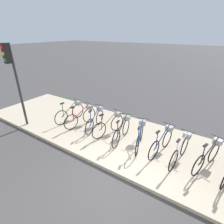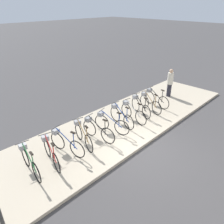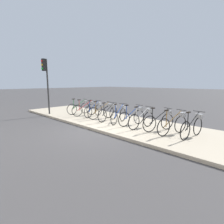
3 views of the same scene
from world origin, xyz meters
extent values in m
plane|color=#423F3F|center=(0.00, 0.00, 0.00)|extent=(120.00, 120.00, 0.00)
cube|color=#B7A88E|center=(0.00, 1.83, 0.06)|extent=(15.79, 3.67, 0.12)
torus|color=black|center=(-3.73, 1.21, 0.47)|extent=(0.12, 0.71, 0.71)
torus|color=black|center=(-3.62, 2.17, 0.47)|extent=(0.12, 0.71, 0.71)
cylinder|color=#267238|center=(-3.67, 1.69, 0.76)|extent=(0.15, 0.99, 0.60)
cylinder|color=#267238|center=(-3.71, 1.34, 0.79)|extent=(0.04, 0.04, 0.64)
cube|color=black|center=(-3.71, 1.34, 1.13)|extent=(0.09, 0.21, 0.04)
cylinder|color=#262626|center=(-3.62, 2.17, 1.08)|extent=(0.46, 0.08, 0.02)
cube|color=gray|center=(-3.61, 2.22, 0.88)|extent=(0.26, 0.23, 0.18)
torus|color=black|center=(-3.05, 1.15, 0.47)|extent=(0.20, 0.70, 0.71)
torus|color=black|center=(-2.82, 2.10, 0.47)|extent=(0.20, 0.70, 0.71)
cylinder|color=red|center=(-2.94, 1.62, 0.76)|extent=(0.26, 0.97, 0.60)
cylinder|color=red|center=(-3.02, 1.28, 0.79)|extent=(0.04, 0.04, 0.64)
cube|color=black|center=(-3.02, 1.28, 1.13)|extent=(0.11, 0.21, 0.04)
cylinder|color=#262626|center=(-2.82, 2.10, 1.08)|extent=(0.45, 0.13, 0.02)
cube|color=gray|center=(-2.81, 2.15, 0.88)|extent=(0.28, 0.25, 0.18)
torus|color=black|center=(-2.11, 1.26, 0.47)|extent=(0.17, 0.70, 0.71)
torus|color=black|center=(-2.30, 2.22, 0.47)|extent=(0.17, 0.70, 0.71)
cylinder|color=navy|center=(-2.20, 1.74, 0.76)|extent=(0.23, 0.98, 0.60)
cylinder|color=navy|center=(-2.13, 1.39, 0.79)|extent=(0.04, 0.04, 0.64)
cube|color=black|center=(-2.13, 1.39, 1.13)|extent=(0.11, 0.21, 0.04)
cylinder|color=#262626|center=(-2.30, 2.22, 1.08)|extent=(0.46, 0.11, 0.02)
cube|color=gray|center=(-2.31, 2.27, 0.88)|extent=(0.27, 0.24, 0.18)
torus|color=black|center=(-1.59, 1.23, 0.47)|extent=(0.22, 0.69, 0.71)
torus|color=black|center=(-1.33, 2.17, 0.47)|extent=(0.22, 0.69, 0.71)
cylinder|color=olive|center=(-1.46, 1.70, 0.76)|extent=(0.29, 0.97, 0.60)
cylinder|color=olive|center=(-1.55, 1.36, 0.79)|extent=(0.04, 0.04, 0.64)
cube|color=black|center=(-1.55, 1.36, 1.13)|extent=(0.12, 0.21, 0.04)
cylinder|color=#262626|center=(-1.33, 2.17, 1.08)|extent=(0.45, 0.14, 0.02)
cube|color=gray|center=(-1.32, 2.22, 0.88)|extent=(0.28, 0.26, 0.18)
torus|color=black|center=(-0.71, 1.10, 0.47)|extent=(0.12, 0.71, 0.71)
torus|color=black|center=(-0.83, 2.07, 0.47)|extent=(0.12, 0.71, 0.71)
cylinder|color=black|center=(-0.77, 1.59, 0.76)|extent=(0.15, 0.99, 0.60)
cylinder|color=black|center=(-0.73, 1.24, 0.79)|extent=(0.04, 0.04, 0.64)
cube|color=black|center=(-0.73, 1.24, 1.13)|extent=(0.09, 0.21, 0.04)
cylinder|color=#262626|center=(-0.83, 2.07, 1.08)|extent=(0.46, 0.08, 0.02)
cube|color=gray|center=(-0.84, 2.12, 0.88)|extent=(0.26, 0.23, 0.18)
torus|color=black|center=(0.13, 1.12, 0.47)|extent=(0.23, 0.69, 0.71)
torus|color=black|center=(-0.14, 2.06, 0.47)|extent=(0.23, 0.69, 0.71)
cylinder|color=navy|center=(0.00, 1.59, 0.76)|extent=(0.30, 0.96, 0.60)
cylinder|color=navy|center=(0.09, 1.25, 0.79)|extent=(0.04, 0.04, 0.64)
cube|color=black|center=(0.09, 1.25, 1.13)|extent=(0.12, 0.21, 0.04)
cylinder|color=#262626|center=(-0.14, 2.06, 1.08)|extent=(0.45, 0.15, 0.02)
cube|color=gray|center=(-0.15, 2.11, 0.88)|extent=(0.29, 0.26, 0.18)
torus|color=black|center=(0.69, 1.22, 0.47)|extent=(0.15, 0.71, 0.71)
torus|color=black|center=(0.84, 2.18, 0.47)|extent=(0.15, 0.71, 0.71)
cylinder|color=navy|center=(0.76, 1.70, 0.76)|extent=(0.18, 0.99, 0.60)
cylinder|color=navy|center=(0.71, 1.35, 0.79)|extent=(0.04, 0.04, 0.64)
cube|color=black|center=(0.71, 1.35, 1.13)|extent=(0.10, 0.21, 0.04)
cylinder|color=#262626|center=(0.84, 2.18, 1.08)|extent=(0.46, 0.09, 0.02)
cube|color=gray|center=(0.85, 2.23, 0.88)|extent=(0.27, 0.23, 0.18)
torus|color=black|center=(1.37, 1.08, 0.47)|extent=(0.12, 0.71, 0.71)
torus|color=black|center=(1.48, 2.05, 0.47)|extent=(0.12, 0.71, 0.71)
cylinder|color=beige|center=(1.43, 1.56, 0.76)|extent=(0.15, 0.99, 0.60)
cylinder|color=beige|center=(1.38, 1.21, 0.79)|extent=(0.04, 0.04, 0.64)
cube|color=black|center=(1.38, 1.21, 1.13)|extent=(0.09, 0.21, 0.04)
cylinder|color=#262626|center=(1.48, 2.05, 1.08)|extent=(0.46, 0.08, 0.02)
cube|color=gray|center=(1.49, 2.09, 0.88)|extent=(0.26, 0.23, 0.18)
torus|color=black|center=(2.04, 1.26, 0.47)|extent=(0.27, 0.68, 0.71)
torus|color=black|center=(2.36, 2.19, 0.47)|extent=(0.27, 0.68, 0.71)
cylinder|color=black|center=(2.20, 1.73, 0.76)|extent=(0.36, 0.95, 0.60)
cylinder|color=black|center=(2.09, 1.39, 0.79)|extent=(0.04, 0.04, 0.64)
cube|color=black|center=(2.09, 1.39, 1.13)|extent=(0.13, 0.21, 0.04)
cylinder|color=#262626|center=(2.36, 2.19, 1.08)|extent=(0.44, 0.17, 0.02)
cube|color=gray|center=(2.38, 2.23, 0.88)|extent=(0.29, 0.27, 0.18)
torus|color=black|center=(2.75, 1.15, 0.47)|extent=(0.22, 0.69, 0.71)
torus|color=black|center=(3.00, 2.09, 0.47)|extent=(0.22, 0.69, 0.71)
cylinder|color=olive|center=(2.87, 1.62, 0.76)|extent=(0.29, 0.97, 0.60)
cylinder|color=olive|center=(2.78, 1.28, 0.79)|extent=(0.04, 0.04, 0.64)
cube|color=black|center=(2.78, 1.28, 1.13)|extent=(0.12, 0.21, 0.04)
cylinder|color=#262626|center=(3.00, 2.09, 1.08)|extent=(0.45, 0.14, 0.02)
cube|color=gray|center=(3.01, 2.14, 0.88)|extent=(0.28, 0.25, 0.18)
torus|color=black|center=(3.54, 1.25, 0.47)|extent=(0.11, 0.71, 0.71)
torus|color=black|center=(3.64, 2.22, 0.47)|extent=(0.11, 0.71, 0.71)
cylinder|color=black|center=(3.59, 1.74, 0.76)|extent=(0.13, 0.99, 0.60)
cylinder|color=black|center=(3.55, 1.39, 0.79)|extent=(0.04, 0.04, 0.64)
cube|color=black|center=(3.55, 1.39, 1.13)|extent=(0.09, 0.21, 0.04)
cylinder|color=#262626|center=(3.64, 2.22, 1.08)|extent=(0.46, 0.07, 0.02)
cube|color=gray|center=(3.65, 2.27, 0.88)|extent=(0.26, 0.22, 0.18)
cylinder|color=#2D2D2D|center=(-5.13, 0.35, 1.89)|extent=(0.10, 0.10, 3.54)
cube|color=black|center=(-5.13, 0.17, 3.29)|extent=(0.24, 0.20, 0.75)
sphere|color=red|center=(-5.13, 0.07, 3.51)|extent=(0.14, 0.14, 0.14)
sphere|color=gold|center=(-5.13, 0.07, 3.28)|extent=(0.14, 0.14, 0.14)
sphere|color=green|center=(-5.13, 0.07, 3.05)|extent=(0.14, 0.14, 0.14)
camera|label=1|loc=(2.10, -3.47, 4.08)|focal=28.00mm
camera|label=2|loc=(-5.79, -4.10, 5.22)|focal=35.00mm
camera|label=3|loc=(5.91, -4.92, 2.19)|focal=28.00mm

